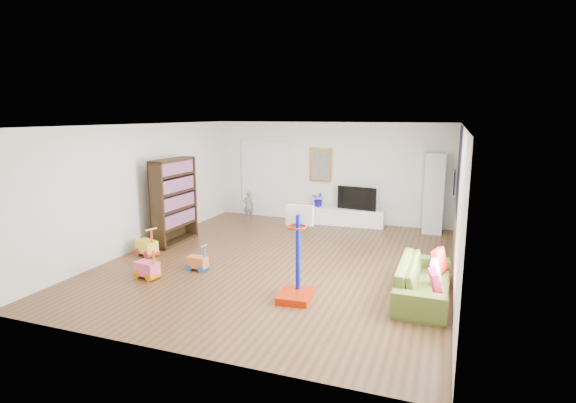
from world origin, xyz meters
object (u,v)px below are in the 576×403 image
(media_console, at_px, (348,217))
(sofa, at_px, (424,280))
(basketball_hoop, at_px, (296,254))
(bookshelf, at_px, (174,201))

(media_console, bearing_deg, sofa, -64.82)
(sofa, height_order, basketball_hoop, basketball_hoop)
(media_console, xyz_separation_m, bookshelf, (-3.35, -3.01, 0.74))
(sofa, bearing_deg, bookshelf, 77.03)
(media_console, height_order, basketball_hoop, basketball_hoop)
(media_console, distance_m, basketball_hoop, 5.16)
(sofa, bearing_deg, basketball_hoop, 112.68)
(media_console, distance_m, bookshelf, 4.56)
(basketball_hoop, bearing_deg, media_console, 88.46)
(bookshelf, xyz_separation_m, sofa, (5.55, -1.35, -0.67))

